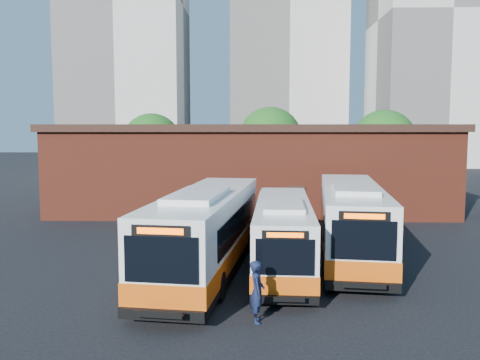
{
  "coord_description": "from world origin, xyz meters",
  "views": [
    {
      "loc": [
        0.08,
        -19.04,
        6.14
      ],
      "look_at": [
        -0.47,
        4.82,
        3.71
      ],
      "focal_mm": 38.0,
      "sensor_mm": 36.0,
      "label": 1
    }
  ],
  "objects_px": {
    "bus_east": "(351,223)",
    "transit_worker": "(257,292)",
    "bus_mideast": "(283,236)",
    "bus_midwest": "(207,234)"
  },
  "relations": [
    {
      "from": "bus_mideast",
      "to": "bus_east",
      "type": "xyz_separation_m",
      "value": [
        3.4,
        2.12,
        0.22
      ]
    },
    {
      "from": "bus_midwest",
      "to": "bus_mideast",
      "type": "relative_size",
      "value": 1.18
    },
    {
      "from": "bus_midwest",
      "to": "bus_east",
      "type": "relative_size",
      "value": 1.01
    },
    {
      "from": "bus_mideast",
      "to": "transit_worker",
      "type": "height_order",
      "value": "bus_mideast"
    },
    {
      "from": "transit_worker",
      "to": "bus_east",
      "type": "bearing_deg",
      "value": -30.5
    },
    {
      "from": "bus_mideast",
      "to": "transit_worker",
      "type": "distance_m",
      "value": 6.55
    },
    {
      "from": "bus_midwest",
      "to": "bus_east",
      "type": "bearing_deg",
      "value": 30.39
    },
    {
      "from": "bus_midwest",
      "to": "bus_mideast",
      "type": "xyz_separation_m",
      "value": [
        3.31,
        0.75,
        -0.24
      ]
    },
    {
      "from": "bus_east",
      "to": "transit_worker",
      "type": "relative_size",
      "value": 6.71
    },
    {
      "from": "transit_worker",
      "to": "bus_mideast",
      "type": "bearing_deg",
      "value": -12.8
    }
  ]
}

